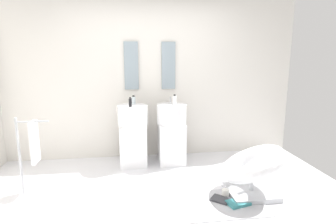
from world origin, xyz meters
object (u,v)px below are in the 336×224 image
at_px(towel_rack, 32,144).
at_px(soap_bottle_white, 175,101).
at_px(pedestal_sink_right, 172,132).
at_px(magazine_charcoal, 220,199).
at_px(coffee_mug, 225,193).
at_px(soap_bottle_black, 130,102).
at_px(pedestal_sink_left, 133,134).
at_px(soap_bottle_clear, 134,100).
at_px(lounge_chair, 252,167).
at_px(magazine_teal, 238,203).

height_order(towel_rack, soap_bottle_white, soap_bottle_white).
height_order(pedestal_sink_right, magazine_charcoal, pedestal_sink_right).
distance_m(coffee_mug, soap_bottle_black, 1.78).
relative_size(pedestal_sink_left, soap_bottle_clear, 7.64).
height_order(magazine_charcoal, soap_bottle_black, soap_bottle_black).
bearing_deg(pedestal_sink_left, pedestal_sink_right, 0.00).
xyz_separation_m(lounge_chair, magazine_teal, (-0.25, -0.21, -0.32)).
distance_m(pedestal_sink_left, pedestal_sink_right, 0.59).
bearing_deg(coffee_mug, soap_bottle_clear, 129.01).
distance_m(lounge_chair, magazine_teal, 0.46).
bearing_deg(pedestal_sink_right, coffee_mug, -68.07).
bearing_deg(soap_bottle_black, towel_rack, -150.97).
distance_m(towel_rack, soap_bottle_black, 1.38).
bearing_deg(magazine_teal, magazine_charcoal, 132.31).
bearing_deg(pedestal_sink_right, soap_bottle_white, -78.11).
xyz_separation_m(magazine_teal, coffee_mug, (-0.08, 0.19, 0.03)).
height_order(pedestal_sink_left, coffee_mug, pedestal_sink_left).
bearing_deg(pedestal_sink_left, magazine_teal, -49.88).
bearing_deg(soap_bottle_black, soap_bottle_clear, 78.14).
relative_size(pedestal_sink_right, soap_bottle_white, 6.07).
bearing_deg(pedestal_sink_left, soap_bottle_black, -103.37).
relative_size(pedestal_sink_left, magazine_teal, 4.19).
bearing_deg(lounge_chair, soap_bottle_black, 144.13).
distance_m(magazine_charcoal, soap_bottle_clear, 1.93).
distance_m(pedestal_sink_left, towel_rack, 1.42).
height_order(pedestal_sink_right, soap_bottle_clear, soap_bottle_clear).
bearing_deg(lounge_chair, towel_rack, 171.54).
xyz_separation_m(magazine_charcoal, soap_bottle_clear, (-0.96, 1.37, 0.97)).
distance_m(pedestal_sink_left, lounge_chair, 1.81).
height_order(soap_bottle_clear, soap_bottle_white, soap_bottle_white).
relative_size(pedestal_sink_left, soap_bottle_white, 6.07).
bearing_deg(magazine_teal, soap_bottle_white, 98.59).
height_order(towel_rack, magazine_teal, towel_rack).
xyz_separation_m(coffee_mug, soap_bottle_clear, (-1.04, 1.29, 0.94)).
distance_m(magazine_charcoal, soap_bottle_black, 1.80).
height_order(pedestal_sink_left, lounge_chair, pedestal_sink_left).
distance_m(magazine_charcoal, coffee_mug, 0.12).
distance_m(pedestal_sink_right, lounge_chair, 1.41).
xyz_separation_m(soap_bottle_clear, soap_bottle_white, (0.60, -0.24, 0.02)).
bearing_deg(pedestal_sink_right, pedestal_sink_left, 180.00).
height_order(soap_bottle_white, soap_bottle_black, soap_bottle_white).
xyz_separation_m(lounge_chair, coffee_mug, (-0.33, -0.02, -0.30)).
bearing_deg(magazine_teal, lounge_chair, 26.26).
bearing_deg(soap_bottle_white, magazine_teal, -66.86).
bearing_deg(coffee_mug, magazine_charcoal, -137.71).
height_order(magazine_teal, soap_bottle_white, soap_bottle_white).
bearing_deg(pedestal_sink_left, magazine_charcoal, -51.99).
bearing_deg(towel_rack, pedestal_sink_right, 23.27).
distance_m(lounge_chair, soap_bottle_white, 1.45).
distance_m(pedestal_sink_right, magazine_charcoal, 1.39).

